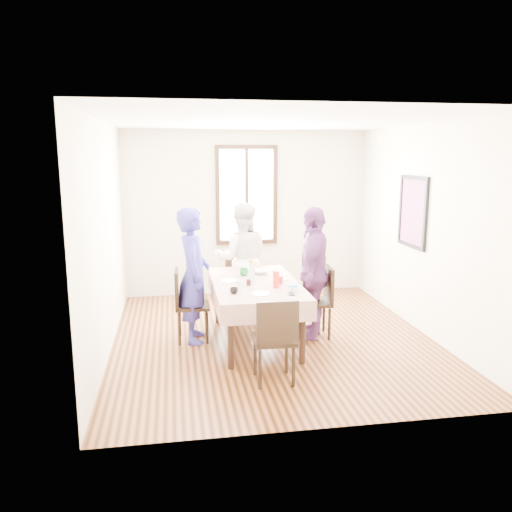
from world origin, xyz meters
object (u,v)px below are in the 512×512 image
dining_table (255,312)px  chair_right (314,302)px  chair_left (193,305)px  chair_far (242,283)px  person_far (242,259)px  person_right (313,273)px  chair_near (274,339)px  person_left (194,275)px

dining_table → chair_right: bearing=4.0°
chair_left → chair_far: same height
dining_table → person_far: size_ratio=1.04×
dining_table → person_far: 1.24m
dining_table → person_right: 0.88m
dining_table → chair_far: bearing=90.0°
chair_left → chair_far: (0.77, 1.02, 0.00)m
chair_far → person_far: size_ratio=0.56×
chair_left → chair_right: size_ratio=1.00×
chair_right → person_right: size_ratio=0.54×
dining_table → chair_right: size_ratio=1.88×
chair_far → person_far: 0.36m
chair_left → person_right: bearing=87.9°
person_far → person_right: (0.75, -1.10, 0.02)m
chair_near → person_far: size_ratio=0.56×
dining_table → chair_left: (-0.77, 0.16, 0.08)m
chair_far → person_far: person_far is taller
chair_right → person_left: 1.57m
dining_table → chair_left: bearing=168.2°
chair_near → chair_left: bearing=120.9°
chair_left → person_far: person_far is taller
dining_table → person_far: bearing=90.0°
person_far → chair_right: bearing=132.0°
chair_near → dining_table: bearing=91.0°
chair_near → person_left: bearing=120.3°
dining_table → chair_near: 1.18m
chair_far → person_far: bearing=82.9°
chair_left → chair_right: same height
person_far → chair_left: bearing=59.3°
chair_far → dining_table: bearing=82.9°
chair_near → person_right: person_right is taller
dining_table → chair_left: 0.79m
chair_left → person_far: (0.77, 0.99, 0.36)m
chair_right → chair_near: bearing=153.0°
person_right → chair_near: bearing=-8.3°
dining_table → person_left: bearing=167.9°
chair_far → chair_near: (0.00, -2.35, 0.00)m
chair_right → person_left: size_ratio=0.54×
dining_table → person_left: 0.90m
chair_far → person_right: bearing=116.6°
person_left → chair_right: bearing=-92.0°
person_right → chair_left: bearing=-71.0°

